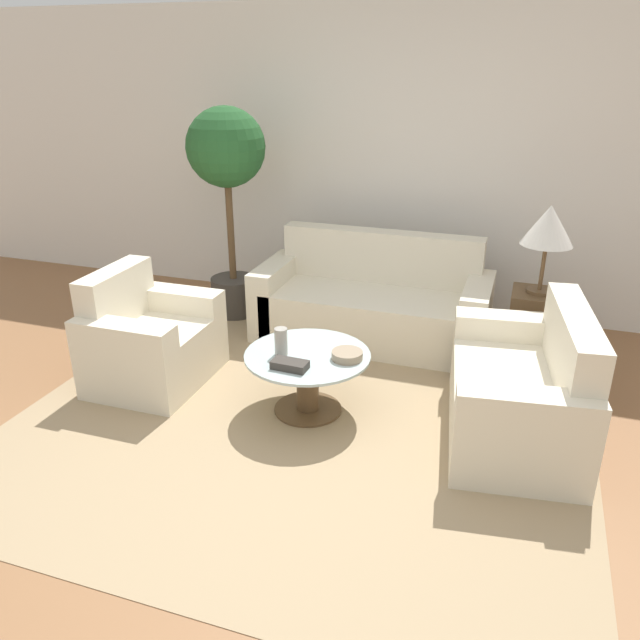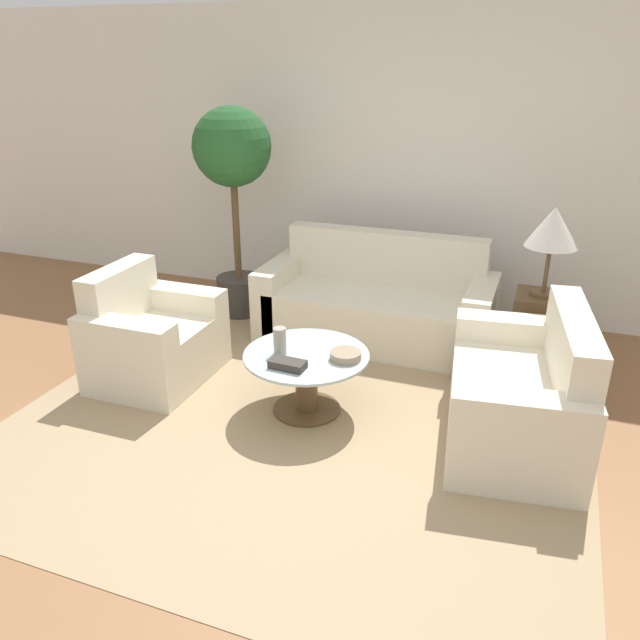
% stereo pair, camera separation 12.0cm
% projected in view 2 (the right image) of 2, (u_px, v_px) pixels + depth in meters
% --- Properties ---
extents(ground_plane, '(14.00, 14.00, 0.00)m').
position_uv_depth(ground_plane, '(278.00, 476.00, 3.48)').
color(ground_plane, '#8E603D').
extents(wall_back, '(10.00, 0.06, 2.60)m').
position_uv_depth(wall_back, '(407.00, 164.00, 5.40)').
color(wall_back, white).
rests_on(wall_back, ground_plane).
extents(rug, '(3.56, 3.44, 0.01)m').
position_uv_depth(rug, '(307.00, 410.00, 4.13)').
color(rug, tan).
rests_on(rug, ground_plane).
extents(sofa_main, '(1.86, 0.78, 0.84)m').
position_uv_depth(sofa_main, '(377.00, 305.00, 5.10)').
color(sofa_main, beige).
rests_on(sofa_main, ground_plane).
extents(armchair, '(0.72, 0.88, 0.81)m').
position_uv_depth(armchair, '(150.00, 341.00, 4.47)').
color(armchair, beige).
rests_on(armchair, ground_plane).
extents(loveseat, '(0.90, 1.34, 0.83)m').
position_uv_depth(loveseat, '(525.00, 398.00, 3.72)').
color(loveseat, beige).
rests_on(loveseat, ground_plane).
extents(coffee_table, '(0.81, 0.81, 0.42)m').
position_uv_depth(coffee_table, '(306.00, 374.00, 4.02)').
color(coffee_table, brown).
rests_on(coffee_table, ground_plane).
extents(side_table, '(0.37, 0.37, 0.59)m').
position_uv_depth(side_table, '(537.00, 332.00, 4.57)').
color(side_table, brown).
rests_on(side_table, ground_plane).
extents(table_lamp, '(0.36, 0.36, 0.64)m').
position_uv_depth(table_lamp, '(553.00, 229.00, 4.27)').
color(table_lamp, brown).
rests_on(table_lamp, side_table).
extents(potted_plant, '(0.66, 0.66, 1.80)m').
position_uv_depth(potted_plant, '(233.00, 173.00, 5.22)').
color(potted_plant, '#3D3833').
rests_on(potted_plant, ground_plane).
extents(vase, '(0.08, 0.08, 0.18)m').
position_uv_depth(vase, '(280.00, 341.00, 3.93)').
color(vase, '#9E998E').
rests_on(vase, coffee_table).
extents(bowl, '(0.20, 0.20, 0.05)m').
position_uv_depth(bowl, '(346.00, 356.00, 3.89)').
color(bowl, gray).
rests_on(bowl, coffee_table).
extents(book_stack, '(0.23, 0.12, 0.05)m').
position_uv_depth(book_stack, '(288.00, 364.00, 3.78)').
color(book_stack, '#38332D').
rests_on(book_stack, coffee_table).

